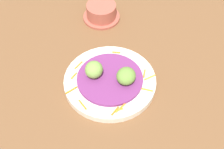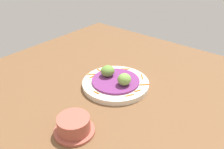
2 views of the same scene
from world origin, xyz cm
name	(u,v)px [view 2 (image 2 of 2)]	position (x,y,z in cm)	size (l,w,h in cm)	color
table_surface	(110,96)	(0.00, 0.00, 1.00)	(110.00, 110.00, 2.00)	brown
main_plate	(116,84)	(5.16, 1.64, 2.92)	(23.73, 23.73, 1.83)	silver
cabbage_bed	(116,81)	(5.16, 1.64, 4.20)	(16.97, 16.97, 0.74)	#702D6B
carrot_garnish	(119,78)	(7.55, 2.09, 4.03)	(20.47, 22.10, 0.40)	orange
guac_scoop_left	(108,71)	(5.67, 5.76, 6.53)	(5.14, 4.78, 3.91)	olive
guac_scoop_center	(124,79)	(4.65, -2.48, 6.63)	(4.86, 4.51, 4.11)	#759E47
terracotta_bowl	(74,126)	(-20.16, -4.08, 4.34)	(11.25, 11.25, 5.03)	#A85142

